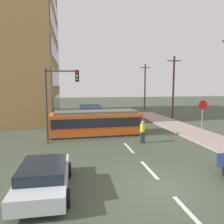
# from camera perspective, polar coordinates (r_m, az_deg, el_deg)

# --- Properties ---
(ground_plane) EXTENTS (120.00, 120.00, 0.00)m
(ground_plane) POSITION_cam_1_polar(r_m,az_deg,el_deg) (19.07, 1.24, -5.93)
(ground_plane) COLOR #404A38
(sidewalk_curb_right) EXTENTS (3.20, 36.00, 0.14)m
(sidewalk_curb_right) POSITION_cam_1_polar(r_m,az_deg,el_deg) (18.21, 25.67, -7.02)
(sidewalk_curb_right) COLOR gray
(sidewalk_curb_right) RESTS_ON ground
(lane_stripe_0) EXTENTS (0.16, 2.40, 0.01)m
(lane_stripe_0) POSITION_cam_1_polar(r_m,az_deg,el_deg) (8.42, 19.73, -23.69)
(lane_stripe_0) COLOR silver
(lane_stripe_0) RESTS_ON ground
(lane_stripe_1) EXTENTS (0.16, 2.40, 0.01)m
(lane_stripe_1) POSITION_cam_1_polar(r_m,az_deg,el_deg) (11.68, 9.52, -14.42)
(lane_stripe_1) COLOR silver
(lane_stripe_1) RESTS_ON ground
(lane_stripe_2) EXTENTS (0.16, 2.40, 0.01)m
(lane_stripe_2) POSITION_cam_1_polar(r_m,az_deg,el_deg) (15.30, 4.33, -9.17)
(lane_stripe_2) COLOR silver
(lane_stripe_2) RESTS_ON ground
(lane_stripe_3) EXTENTS (0.16, 2.40, 0.01)m
(lane_stripe_3) POSITION_cam_1_polar(r_m,az_deg,el_deg) (25.26, -1.72, -2.74)
(lane_stripe_3) COLOR silver
(lane_stripe_3) RESTS_ON ground
(lane_stripe_4) EXTENTS (0.16, 2.40, 0.01)m
(lane_stripe_4) POSITION_cam_1_polar(r_m,az_deg,el_deg) (31.13, -3.41, -0.92)
(lane_stripe_4) COLOR silver
(lane_stripe_4) RESTS_ON ground
(streetcar_tram) EXTENTS (7.74, 2.82, 2.09)m
(streetcar_tram) POSITION_cam_1_polar(r_m,az_deg,el_deg) (18.98, -4.19, -2.68)
(streetcar_tram) COLOR #E6591B
(streetcar_tram) RESTS_ON ground
(city_bus) EXTENTS (2.71, 5.54, 1.83)m
(city_bus) POSITION_cam_1_polar(r_m,az_deg,el_deg) (26.04, -5.63, -0.16)
(city_bus) COLOR #2D5484
(city_bus) RESTS_ON ground
(pedestrian_crossing) EXTENTS (0.49, 0.36, 1.67)m
(pedestrian_crossing) POSITION_cam_1_polar(r_m,az_deg,el_deg) (16.38, 7.91, -4.75)
(pedestrian_crossing) COLOR #21353F
(pedestrian_crossing) RESTS_ON ground
(parked_sedan_near) EXTENTS (2.12, 4.45, 1.19)m
(parked_sedan_near) POSITION_cam_1_polar(r_m,az_deg,el_deg) (9.56, -17.15, -15.60)
(parked_sedan_near) COLOR silver
(parked_sedan_near) RESTS_ON ground
(stop_sign) EXTENTS (0.76, 0.07, 2.88)m
(stop_sign) POSITION_cam_1_polar(r_m,az_deg,el_deg) (19.45, 22.32, 0.36)
(stop_sign) COLOR gray
(stop_sign) RESTS_ON sidewalk_curb_right
(traffic_light_mast) EXTENTS (2.44, 0.33, 5.46)m
(traffic_light_mast) POSITION_cam_1_polar(r_m,az_deg,el_deg) (16.56, -13.54, 5.11)
(traffic_light_mast) COLOR #333333
(traffic_light_mast) RESTS_ON ground
(utility_pole_mid) EXTENTS (1.80, 0.24, 7.95)m
(utility_pole_mid) POSITION_cam_1_polar(r_m,az_deg,el_deg) (29.91, 15.56, 6.50)
(utility_pole_mid) COLOR brown
(utility_pole_mid) RESTS_ON ground
(utility_pole_far) EXTENTS (1.80, 0.24, 7.93)m
(utility_pole_far) POSITION_cam_1_polar(r_m,az_deg,el_deg) (39.87, 8.49, 6.70)
(utility_pole_far) COLOR brown
(utility_pole_far) RESTS_ON ground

